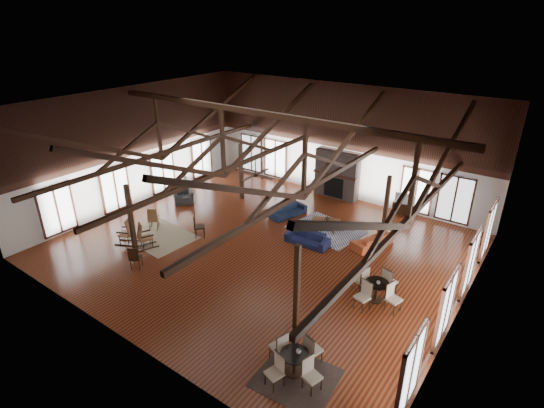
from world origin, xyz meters
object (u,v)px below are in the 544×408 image
Objects in this scene: cafe_table_near at (295,359)px; coffee_table at (326,221)px; cafe_table_far at (376,288)px; armchair at (183,197)px; sofa_navy_left at (288,210)px; tv_console at (404,209)px; sofa_orange at (372,240)px; sofa_navy_front at (307,238)px.

coffee_table is at bearing 113.70° from cafe_table_near.
coffee_table is at bearing 138.12° from cafe_table_far.
coffee_table is 7.80m from armchair.
coffee_table is (2.23, -0.22, 0.15)m from sofa_navy_left.
sofa_orange is at bearing -89.91° from tv_console.
sofa_orange is 2.37m from coffee_table.
cafe_table_near is at bearing -84.34° from tv_console.
armchair is at bearing 177.61° from sofa_navy_front.
tv_console is at bearing 102.71° from cafe_table_far.
tv_console is at bearing -161.49° from sofa_orange.
sofa_navy_front is 1.36× the size of coffee_table.
sofa_orange reaches higher than coffee_table.
cafe_table_far is 7.59m from tv_console.
armchair is (-7.64, -0.05, 0.05)m from sofa_navy_front.
cafe_table_far reaches higher than sofa_navy_left.
armchair is 0.52× the size of cafe_table_near.
tv_console is at bearing 38.80° from coffee_table.
cafe_table_near reaches higher than coffee_table.
cafe_table_near reaches higher than sofa_navy_left.
tv_console is (9.97, 5.48, -0.04)m from armchair.
sofa_orange is 7.98m from cafe_table_near.
sofa_navy_front is 1.65m from coffee_table.
sofa_orange is 3.94m from tv_console.
sofa_navy_left is at bearing 154.96° from coffee_table.
sofa_orange is at bearing -79.99° from sofa_navy_left.
sofa_orange is 1.02× the size of cafe_table_near.
sofa_navy_front is 4.47m from cafe_table_far.
sofa_orange is at bearing 29.78° from sofa_navy_front.
cafe_table_near is at bearing -85.66° from coffee_table.
cafe_table_near is at bearing -96.42° from cafe_table_far.
sofa_navy_front is 0.97× the size of cafe_table_far.
sofa_orange is at bearing 98.40° from cafe_table_near.
armchair reaches higher than sofa_navy_left.
coffee_table is 1.40× the size of armchair.
sofa_navy_front is 7.30m from cafe_table_near.
sofa_orange reaches higher than tv_console.
cafe_table_near reaches higher than sofa_orange.
cafe_table_near is (1.17, -7.89, 0.20)m from sofa_orange.
cafe_table_near is 11.89m from tv_console.
cafe_table_near is (3.51, -6.40, 0.21)m from sofa_navy_front.
sofa_navy_left is at bearing -142.08° from tv_console.
tv_console reaches higher than coffee_table.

